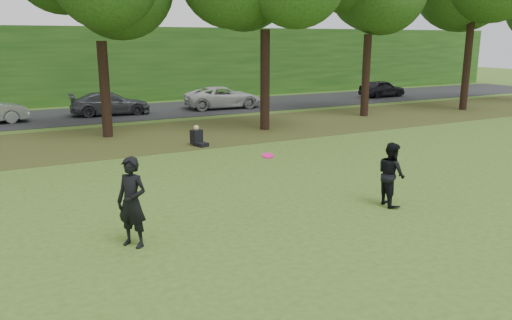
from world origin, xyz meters
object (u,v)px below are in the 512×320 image
Objects in this scene: player_left at (132,202)px; player_right at (391,174)px; frisbee at (268,156)px; seated_person at (198,138)px.

player_right is (6.53, -0.45, -0.12)m from player_left.
frisbee is at bearing 97.23° from player_right.
player_left is 2.28× the size of seated_person.
player_right is 4.61× the size of frisbee.
frisbee is at bearing 48.17° from player_left.
seated_person is (-1.71, 9.24, -0.51)m from player_right.
player_left is at bearing -135.10° from seated_person.
player_right is 9.41m from seated_person.
player_left is 3.14m from frisbee.
player_right is at bearing -95.86° from seated_person.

